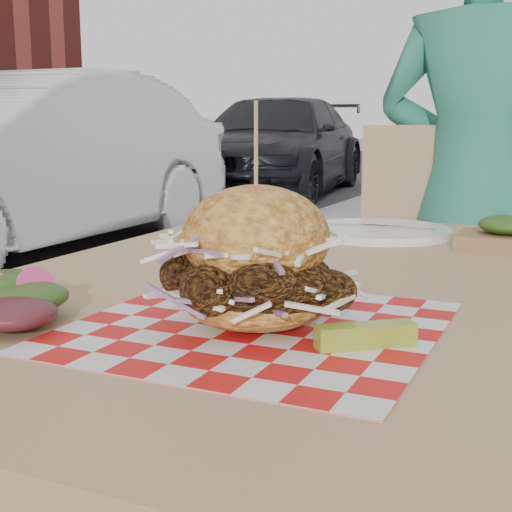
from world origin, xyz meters
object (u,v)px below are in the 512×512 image
(diner, at_px, (474,195))
(car_white, at_px, (16,163))
(patio_table, at_px, (303,330))
(patio_chair, at_px, (422,279))
(sandwich, at_px, (256,266))
(car_dark, at_px, (275,146))

(diner, xyz_separation_m, car_white, (-3.47, 2.08, -0.11))
(diner, height_order, patio_table, diner)
(patio_chair, bearing_deg, patio_table, -101.12)
(patio_table, height_order, sandwich, sandwich)
(car_white, bearing_deg, patio_chair, -33.26)
(car_white, bearing_deg, car_dark, 89.37)
(diner, height_order, patio_chair, diner)
(car_dark, bearing_deg, diner, -70.18)
(patio_table, bearing_deg, car_dark, 113.12)
(diner, bearing_deg, car_white, -16.40)
(car_white, xyz_separation_m, sandwich, (3.43, -3.35, 0.15))
(patio_chair, bearing_deg, diner, 18.47)
(patio_table, relative_size, patio_chair, 1.26)
(patio_chair, height_order, sandwich, sandwich)
(car_white, bearing_deg, diner, -31.61)
(car_white, relative_size, patio_table, 3.34)
(patio_table, xyz_separation_m, sandwich, (0.04, -0.26, 0.14))
(car_white, relative_size, sandwich, 17.68)
(sandwich, bearing_deg, car_dark, 112.73)
(patio_chair, distance_m, sandwich, 1.23)
(car_white, height_order, patio_chair, car_white)
(sandwich, bearing_deg, diner, 87.87)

